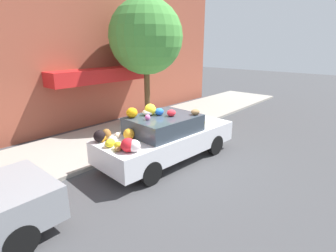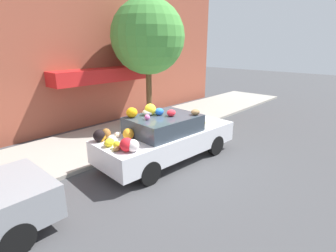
% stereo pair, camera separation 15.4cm
% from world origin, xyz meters
% --- Properties ---
extents(ground_plane, '(60.00, 60.00, 0.00)m').
position_xyz_m(ground_plane, '(0.00, 0.00, 0.00)').
color(ground_plane, '#424244').
extents(sidewalk_curb, '(24.00, 3.20, 0.11)m').
position_xyz_m(sidewalk_curb, '(0.00, 2.70, 0.05)').
color(sidewalk_curb, '#9E998E').
rests_on(sidewalk_curb, ground).
extents(building_facade, '(18.00, 1.20, 6.19)m').
position_xyz_m(building_facade, '(0.05, 4.91, 3.04)').
color(building_facade, '#9E4C38').
rests_on(building_facade, ground).
extents(street_tree, '(3.02, 3.02, 5.09)m').
position_xyz_m(street_tree, '(2.24, 3.09, 3.68)').
color(street_tree, brown).
rests_on(street_tree, sidewalk_curb).
extents(fire_hydrant, '(0.20, 0.20, 0.70)m').
position_xyz_m(fire_hydrant, '(0.15, 1.55, 0.46)').
color(fire_hydrant, '#B2B2B7').
rests_on(fire_hydrant, sidewalk_curb).
extents(art_car, '(4.52, 1.99, 1.75)m').
position_xyz_m(art_car, '(-0.09, -0.06, 0.77)').
color(art_car, silver).
rests_on(art_car, ground).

